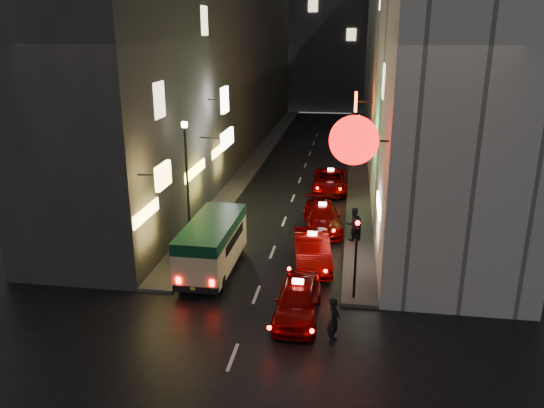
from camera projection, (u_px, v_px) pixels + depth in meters
The scene contains 14 objects.
building_left at pixel (215, 49), 44.34m from camera, with size 7.69×52.00×18.00m.
building_right at pixel (411, 50), 42.07m from camera, with size 8.23×52.00×18.00m.
building_far at pixel (330, 27), 72.66m from camera, with size 30.00×10.00×22.00m, color #35353A.
sidewalk_left at pixel (260, 155), 46.59m from camera, with size 1.50×52.00×0.15m, color #454240.
sidewalk_right at pixel (358, 158), 45.38m from camera, with size 1.50×52.00×0.15m, color #454240.
minibus at pixel (212, 240), 23.70m from camera, with size 2.03×5.62×2.41m.
taxi_near at pixel (298, 297), 20.11m from camera, with size 2.11×5.14×1.80m.
taxi_second at pixel (312, 248), 24.58m from camera, with size 3.02×5.73×1.91m.
taxi_third at pixel (322, 215), 29.08m from camera, with size 2.86×5.31×1.78m.
taxi_far at pixel (330, 179), 36.11m from camera, with size 2.20×5.22×1.82m.
pedestrian_crossing at pixel (334, 317), 18.42m from camera, with size 0.64×0.41×1.94m, color black.
pedestrian_sidewalk at pixel (354, 222), 27.11m from camera, with size 0.75×0.47×1.99m, color black.
traffic_light at pixel (357, 240), 20.62m from camera, with size 0.26×0.43×3.50m.
lamp_post at pixel (187, 176), 25.72m from camera, with size 0.28×0.28×6.22m.
Camera 1 is at (3.60, -10.96, 10.45)m, focal length 35.00 mm.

